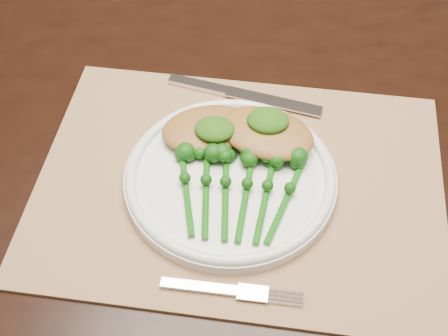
# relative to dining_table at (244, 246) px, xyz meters

# --- Properties ---
(floor) EXTENTS (4.00, 4.00, 0.00)m
(floor) POSITION_rel_dining_table_xyz_m (-0.05, 0.06, -0.38)
(floor) COLOR brown
(floor) RESTS_ON ground
(dining_table) EXTENTS (1.70, 1.10, 0.75)m
(dining_table) POSITION_rel_dining_table_xyz_m (0.00, 0.00, 0.00)
(dining_table) COLOR black
(dining_table) RESTS_ON ground
(placemat) EXTENTS (0.51, 0.39, 0.00)m
(placemat) POSITION_rel_dining_table_xyz_m (-0.00, -0.15, 0.38)
(placemat) COLOR #98744D
(placemat) RESTS_ON dining_table
(dinner_plate) EXTENTS (0.26, 0.26, 0.02)m
(dinner_plate) POSITION_rel_dining_table_xyz_m (-0.02, -0.15, 0.39)
(dinner_plate) COLOR white
(dinner_plate) RESTS_ON placemat
(knife) EXTENTS (0.22, 0.06, 0.01)m
(knife) POSITION_rel_dining_table_xyz_m (-0.03, 0.01, 0.38)
(knife) COLOR silver
(knife) RESTS_ON placemat
(fork) EXTENTS (0.16, 0.02, 0.00)m
(fork) POSITION_rel_dining_table_xyz_m (0.01, -0.30, 0.38)
(fork) COLOR silver
(fork) RESTS_ON placemat
(chicken_fillet_left) EXTENTS (0.14, 0.11, 0.02)m
(chicken_fillet_left) POSITION_rel_dining_table_xyz_m (-0.05, -0.09, 0.40)
(chicken_fillet_left) COLOR olive
(chicken_fillet_left) RESTS_ON dinner_plate
(chicken_fillet_right) EXTENTS (0.14, 0.12, 0.02)m
(chicken_fillet_right) POSITION_rel_dining_table_xyz_m (0.02, -0.09, 0.41)
(chicken_fillet_right) COLOR olive
(chicken_fillet_right) RESTS_ON dinner_plate
(pesto_dollop_left) EXTENTS (0.05, 0.04, 0.02)m
(pesto_dollop_left) POSITION_rel_dining_table_xyz_m (-0.04, -0.10, 0.42)
(pesto_dollop_left) COLOR #163E08
(pesto_dollop_left) RESTS_ON chicken_fillet_left
(pesto_dollop_right) EXTENTS (0.05, 0.04, 0.02)m
(pesto_dollop_right) POSITION_rel_dining_table_xyz_m (0.03, -0.08, 0.43)
(pesto_dollop_right) COLOR #163E08
(pesto_dollop_right) RESTS_ON chicken_fillet_right
(broccolini_bundle) EXTENTS (0.14, 0.16, 0.04)m
(broccolini_bundle) POSITION_rel_dining_table_xyz_m (-0.01, -0.19, 0.40)
(broccolini_bundle) COLOR #11550B
(broccolini_bundle) RESTS_ON dinner_plate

